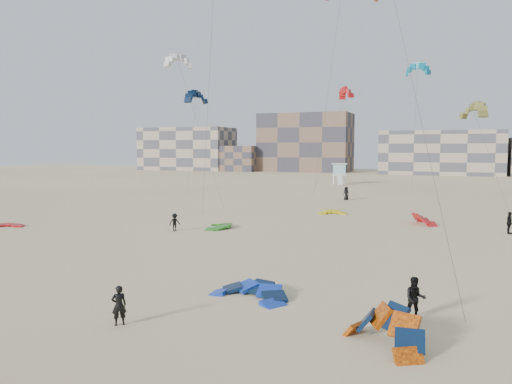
% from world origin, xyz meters
% --- Properties ---
extents(ground, '(320.00, 320.00, 0.00)m').
position_xyz_m(ground, '(0.00, 0.00, 0.00)').
color(ground, beige).
rests_on(ground, ground).
extents(kite_ground_blue, '(4.75, 4.91, 2.03)m').
position_xyz_m(kite_ground_blue, '(3.79, 3.93, 0.00)').
color(kite_ground_blue, '#1634D3').
rests_on(kite_ground_blue, ground).
extents(kite_ground_orange, '(4.89, 4.88, 3.49)m').
position_xyz_m(kite_ground_orange, '(10.67, 0.08, 0.00)').
color(kite_ground_orange, '#FF680B').
rests_on(kite_ground_orange, ground).
extents(kite_ground_red, '(4.35, 4.36, 0.58)m').
position_xyz_m(kite_ground_red, '(-25.51, 15.72, 0.00)').
color(kite_ground_red, red).
rests_on(kite_ground_red, ground).
extents(kite_ground_green, '(4.52, 4.36, 1.21)m').
position_xyz_m(kite_ground_green, '(-6.97, 22.62, 0.00)').
color(kite_ground_green, '#289119').
rests_on(kite_ground_green, ground).
extents(kite_ground_red_far, '(4.26, 4.17, 3.07)m').
position_xyz_m(kite_ground_red_far, '(10.52, 31.73, 0.00)').
color(kite_ground_red_far, red).
rests_on(kite_ground_red_far, ground).
extents(kite_ground_yellow, '(3.76, 3.88, 1.33)m').
position_xyz_m(kite_ground_yellow, '(0.74, 35.88, 0.00)').
color(kite_ground_yellow, yellow).
rests_on(kite_ground_yellow, ground).
extents(kitesurfer_main, '(0.71, 0.71, 1.67)m').
position_xyz_m(kitesurfer_main, '(0.23, -1.65, 0.83)').
color(kitesurfer_main, black).
rests_on(kitesurfer_main, ground).
extents(kitesurfer_b, '(1.03, 0.87, 1.85)m').
position_xyz_m(kitesurfer_b, '(11.52, 3.42, 0.92)').
color(kitesurfer_b, black).
rests_on(kitesurfer_b, ground).
extents(kitesurfer_c, '(1.10, 1.14, 1.56)m').
position_xyz_m(kitesurfer_c, '(-9.69, 19.56, 0.78)').
color(kitesurfer_c, black).
rests_on(kitesurfer_c, ground).
extents(kitesurfer_d, '(0.64, 1.17, 1.89)m').
position_xyz_m(kitesurfer_d, '(17.53, 28.60, 0.95)').
color(kitesurfer_d, black).
rests_on(kitesurfer_d, ground).
extents(kitesurfer_e, '(1.06, 0.87, 1.86)m').
position_xyz_m(kitesurfer_e, '(-0.85, 51.49, 0.93)').
color(kitesurfer_e, black).
rests_on(kitesurfer_e, ground).
extents(kite_fly_grey, '(9.19, 5.21, 17.11)m').
position_xyz_m(kite_fly_grey, '(-16.39, 32.14, 16.97)').
color(kite_fly_grey, white).
rests_on(kite_fly_grey, ground).
extents(kite_fly_olive, '(5.30, 8.04, 11.09)m').
position_xyz_m(kite_fly_olive, '(14.71, 35.50, 10.82)').
color(kite_fly_olive, olive).
rests_on(kite_fly_olive, ground).
extents(kite_fly_navy, '(5.08, 9.03, 15.26)m').
position_xyz_m(kite_fly_navy, '(-23.08, 48.80, 14.71)').
color(kite_fly_navy, '#051936').
rests_on(kite_fly_navy, ground).
extents(kite_fly_teal_b, '(4.28, 9.61, 19.25)m').
position_xyz_m(kite_fly_teal_b, '(7.49, 63.53, 19.19)').
color(kite_fly_teal_b, '#0773A4').
rests_on(kite_fly_teal_b, ground).
extents(kite_fly_red, '(6.66, 4.71, 15.75)m').
position_xyz_m(kite_fly_red, '(-2.42, 58.02, 15.47)').
color(kite_fly_red, red).
rests_on(kite_fly_red, ground).
extents(lifeguard_tower_far, '(3.63, 6.13, 4.22)m').
position_xyz_m(lifeguard_tower_far, '(-8.20, 81.59, 2.09)').
color(lifeguard_tower_far, white).
rests_on(lifeguard_tower_far, ground).
extents(condo_west_a, '(30.00, 15.00, 14.00)m').
position_xyz_m(condo_west_a, '(-70.00, 130.00, 7.00)').
color(condo_west_a, tan).
rests_on(condo_west_a, ground).
extents(condo_west_b, '(28.00, 14.00, 18.00)m').
position_xyz_m(condo_west_b, '(-30.00, 134.00, 9.00)').
color(condo_west_b, brown).
rests_on(condo_west_b, ground).
extents(condo_mid, '(32.00, 16.00, 12.00)m').
position_xyz_m(condo_mid, '(10.00, 130.00, 6.00)').
color(condo_mid, tan).
rests_on(condo_mid, ground).
extents(condo_fill_left, '(12.00, 10.00, 8.00)m').
position_xyz_m(condo_fill_left, '(-50.00, 128.00, 4.00)').
color(condo_fill_left, brown).
rests_on(condo_fill_left, ground).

